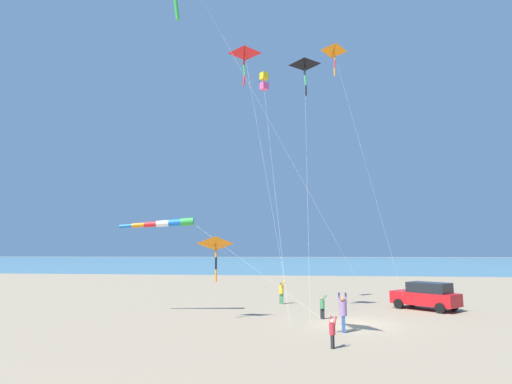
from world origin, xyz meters
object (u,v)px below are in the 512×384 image
kite_delta_magenta_far_left (334,52)px  kite_box_small_distant (264,82)px  kite_windsock_rainbow_low_near (167,223)px  person_bystander_far (332,331)px  kite_delta_black_fish_shape (245,54)px  person_child_grey_jacket (343,311)px  person_adult_flyer (281,291)px  person_child_green_jacket (322,306)px  kite_delta_purple_drifting (215,244)px  parked_car (426,296)px  cooler_box (423,302)px  kite_delta_long_streamer_left (305,65)px

kite_delta_magenta_far_left → kite_box_small_distant: bearing=73.5°
kite_delta_magenta_far_left → kite_windsock_rainbow_low_near: kite_delta_magenta_far_left is taller
person_bystander_far → kite_delta_magenta_far_left: (11.01, -1.32, 18.05)m
kite_delta_black_fish_shape → kite_delta_magenta_far_left: bearing=-57.2°
kite_windsock_rainbow_low_near → kite_box_small_distant: kite_box_small_distant is taller
kite_windsock_rainbow_low_near → kite_delta_black_fish_shape: 12.36m
kite_delta_magenta_far_left → person_bystander_far: bearing=173.1°
person_child_grey_jacket → kite_box_small_distant: bearing=27.8°
person_adult_flyer → person_child_green_jacket: person_adult_flyer is taller
person_adult_flyer → kite_delta_purple_drifting: (-7.59, 3.46, 3.41)m
person_child_green_jacket → parked_car: bearing=-57.0°
cooler_box → parked_car: bearing=169.9°
cooler_box → kite_delta_purple_drifting: 16.81m
kite_box_small_distant → kite_delta_long_streamer_left: bearing=-66.7°
kite_box_small_distant → kite_windsock_rainbow_low_near: bearing=127.9°
cooler_box → person_child_grey_jacket: person_child_grey_jacket is taller
kite_delta_purple_drifting → person_adult_flyer: bearing=-24.5°
person_child_green_jacket → kite_delta_magenta_far_left: kite_delta_magenta_far_left is taller
person_child_green_jacket → kite_delta_long_streamer_left: kite_delta_long_streamer_left is taller
kite_delta_long_streamer_left → cooler_box: bearing=-86.4°
person_adult_flyer → kite_delta_magenta_far_left: bearing=-123.1°
cooler_box → person_child_green_jacket: bearing=133.5°
kite_delta_magenta_far_left → person_child_grey_jacket: bearing=175.7°
kite_windsock_rainbow_low_near → kite_delta_black_fish_shape: (-0.89, -5.29, 11.13)m
kite_box_small_distant → kite_delta_purple_drifting: kite_box_small_distant is taller
kite_delta_magenta_far_left → kite_delta_purple_drifting: (-4.81, 7.72, -14.37)m
kite_delta_magenta_far_left → kite_box_small_distant: 5.81m
kite_delta_black_fish_shape → kite_box_small_distant: bearing=-7.3°
person_adult_flyer → kite_windsock_rainbow_low_near: bearing=129.2°
person_adult_flyer → kite_delta_black_fish_shape: 17.40m
person_bystander_far → kite_windsock_rainbow_low_near: (7.95, 10.09, 5.09)m
cooler_box → person_bystander_far: bearing=152.5°
person_child_grey_jacket → kite_windsock_rainbow_low_near: (4.55, 10.85, 4.75)m
person_bystander_far → kite_delta_magenta_far_left: bearing=-6.9°
kite_box_small_distant → person_child_grey_jacket: bearing=-152.2°
person_child_grey_jacket → person_adult_flyer: bearing=19.5°
person_adult_flyer → person_child_green_jacket: size_ratio=1.26×
person_child_grey_jacket → kite_box_small_distant: size_ratio=0.10×
person_child_grey_jacket → cooler_box: bearing=-31.5°
parked_car → kite_delta_magenta_far_left: 18.73m
kite_box_small_distant → kite_delta_black_fish_shape: 5.62m
person_child_grey_jacket → kite_delta_magenta_far_left: size_ratio=0.10×
person_bystander_far → parked_car: bearing=-30.8°
kite_delta_magenta_far_left → person_adult_flyer: bearing=56.9°
person_child_green_jacket → kite_delta_black_fish_shape: size_ratio=0.08×
person_bystander_far → kite_windsock_rainbow_low_near: 13.82m
cooler_box → kite_windsock_rainbow_low_near: kite_windsock_rainbow_low_near is taller
kite_delta_long_streamer_left → parked_car: bearing=-104.6°
kite_windsock_rainbow_low_near → kite_delta_long_streamer_left: 17.48m
kite_windsock_rainbow_low_near → kite_delta_black_fish_shape: kite_delta_black_fish_shape is taller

